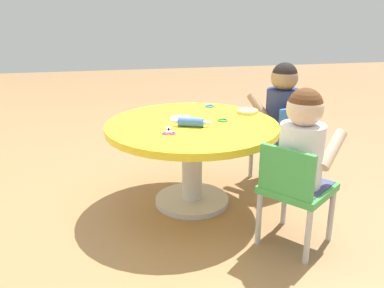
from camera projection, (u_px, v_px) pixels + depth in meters
The scene contains 12 objects.
ground_plane at pixel (192, 202), 2.55m from camera, with size 10.00×10.00×0.00m, color #9E7247.
craft_table at pixel (192, 141), 2.42m from camera, with size 0.98×0.98×0.50m.
child_chair_left at pixel (295, 189), 2.02m from camera, with size 0.42×0.42×0.54m.
seated_child_left at pixel (302, 142), 1.97m from camera, with size 0.43×0.44×0.51m.
child_chair_right at pixel (284, 138), 2.74m from camera, with size 0.38×0.38×0.54m.
seated_child_right at pixel (282, 103), 2.70m from camera, with size 0.42×0.37×0.51m.
rolling_pin at pixel (191, 122), 2.32m from camera, with size 0.10×0.22×0.05m.
craft_scissors at pixel (169, 132), 2.23m from camera, with size 0.14×0.08×0.01m.
playdough_blob_0 at pixel (247, 111), 2.60m from camera, with size 0.13×0.13×0.02m, color #F2CC72.
playdough_blob_1 at pixel (181, 119), 2.45m from camera, with size 0.13×0.13×0.01m, color #B2E58C.
cookie_cutter_0 at pixel (210, 106), 2.75m from camera, with size 0.06×0.06×0.01m, color #3F99D8.
cookie_cutter_1 at pixel (223, 120), 2.43m from camera, with size 0.06×0.06×0.01m, color #4CB259.
Camera 1 is at (-2.25, 0.42, 1.18)m, focal length 39.48 mm.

